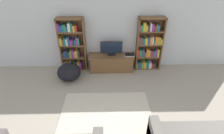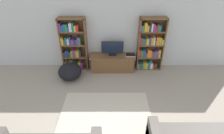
{
  "view_description": "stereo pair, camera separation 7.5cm",
  "coord_description": "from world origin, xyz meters",
  "px_view_note": "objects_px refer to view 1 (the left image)",
  "views": [
    {
      "loc": [
        -0.09,
        -1.02,
        3.12
      ],
      "look_at": [
        -0.0,
        2.94,
        0.7
      ],
      "focal_mm": 28.0,
      "sensor_mm": 36.0,
      "label": 1
    },
    {
      "loc": [
        -0.01,
        -1.02,
        3.12
      ],
      "look_at": [
        -0.0,
        2.94,
        0.7
      ],
      "focal_mm": 28.0,
      "sensor_mm": 36.0,
      "label": 2
    }
  ],
  "objects_px": {
    "tv_stand": "(111,63)",
    "laptop": "(129,55)",
    "bookshelf_right": "(149,45)",
    "bookshelf_left": "(72,46)",
    "beanbag_ottoman": "(69,72)",
    "television": "(111,48)"
  },
  "relations": [
    {
      "from": "tv_stand",
      "to": "laptop",
      "type": "relative_size",
      "value": 4.55
    },
    {
      "from": "tv_stand",
      "to": "laptop",
      "type": "height_order",
      "value": "laptop"
    },
    {
      "from": "bookshelf_right",
      "to": "tv_stand",
      "type": "xyz_separation_m",
      "value": [
        -1.19,
        -0.13,
        -0.56
      ]
    },
    {
      "from": "bookshelf_left",
      "to": "laptop",
      "type": "bearing_deg",
      "value": -3.78
    },
    {
      "from": "tv_stand",
      "to": "beanbag_ottoman",
      "type": "xyz_separation_m",
      "value": [
        -1.28,
        -0.51,
        -0.02
      ]
    },
    {
      "from": "television",
      "to": "laptop",
      "type": "relative_size",
      "value": 2.18
    },
    {
      "from": "laptop",
      "to": "bookshelf_right",
      "type": "bearing_deg",
      "value": 10.96
    },
    {
      "from": "bookshelf_left",
      "to": "tv_stand",
      "type": "height_order",
      "value": "bookshelf_left"
    },
    {
      "from": "tv_stand",
      "to": "laptop",
      "type": "xyz_separation_m",
      "value": [
        0.58,
        0.01,
        0.28
      ]
    },
    {
      "from": "bookshelf_right",
      "to": "tv_stand",
      "type": "height_order",
      "value": "bookshelf_right"
    },
    {
      "from": "bookshelf_right",
      "to": "beanbag_ottoman",
      "type": "height_order",
      "value": "bookshelf_right"
    },
    {
      "from": "bookshelf_right",
      "to": "television",
      "type": "distance_m",
      "value": 1.2
    },
    {
      "from": "television",
      "to": "beanbag_ottoman",
      "type": "relative_size",
      "value": 0.98
    },
    {
      "from": "bookshelf_left",
      "to": "laptop",
      "type": "distance_m",
      "value": 1.85
    },
    {
      "from": "tv_stand",
      "to": "bookshelf_left",
      "type": "bearing_deg",
      "value": 174.06
    },
    {
      "from": "bookshelf_left",
      "to": "bookshelf_right",
      "type": "distance_m",
      "value": 2.43
    },
    {
      "from": "bookshelf_left",
      "to": "beanbag_ottoman",
      "type": "relative_size",
      "value": 2.45
    },
    {
      "from": "bookshelf_right",
      "to": "television",
      "type": "height_order",
      "value": "bookshelf_right"
    },
    {
      "from": "bookshelf_right",
      "to": "laptop",
      "type": "distance_m",
      "value": 0.68
    },
    {
      "from": "tv_stand",
      "to": "beanbag_ottoman",
      "type": "relative_size",
      "value": 2.06
    },
    {
      "from": "laptop",
      "to": "beanbag_ottoman",
      "type": "height_order",
      "value": "laptop"
    },
    {
      "from": "bookshelf_left",
      "to": "tv_stand",
      "type": "bearing_deg",
      "value": -5.94
    }
  ]
}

